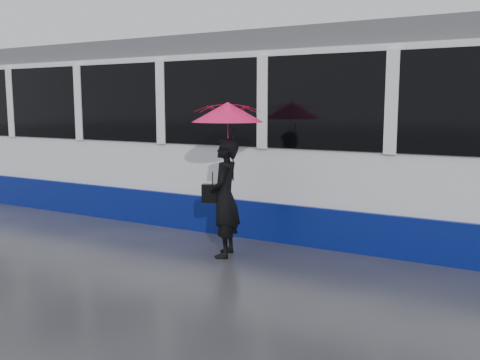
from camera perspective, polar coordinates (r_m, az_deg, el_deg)
The scene contains 6 objects.
ground at distance 7.41m, azimuth 1.04°, elevation -8.98°, with size 90.00×90.00×0.00m, color #28282D.
rails at distance 9.60m, azimuth 8.28°, elevation -5.03°, with size 34.00×1.51×0.02m.
tram at distance 9.35m, azimuth 8.65°, elevation 4.72°, with size 26.00×2.56×3.35m.
woman at distance 7.61m, azimuth -1.62°, elevation -1.90°, with size 0.62×0.41×1.71m, color black.
umbrella at distance 7.48m, azimuth -1.33°, elevation 5.77°, with size 1.29×1.29×1.15m.
handbag at distance 7.74m, azimuth -2.94°, elevation -1.43°, with size 0.33×0.23×0.44m.
Camera 1 is at (3.41, -6.20, 2.17)m, focal length 40.00 mm.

